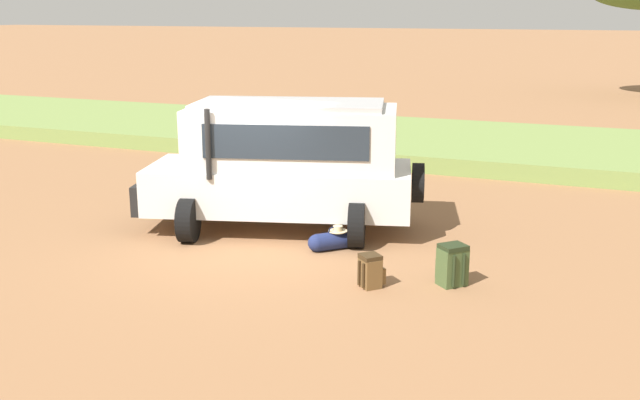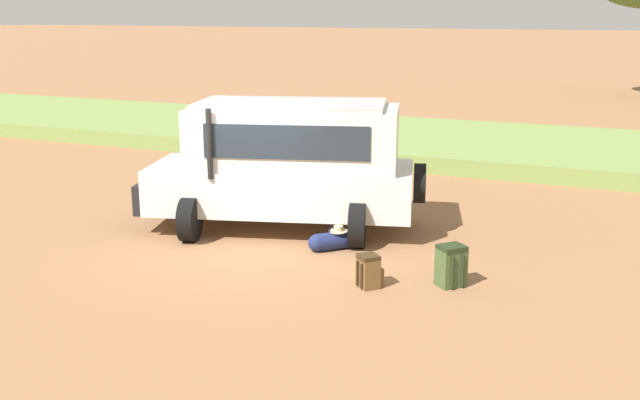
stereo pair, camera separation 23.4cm
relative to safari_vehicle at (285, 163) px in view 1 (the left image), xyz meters
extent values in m
plane|color=#936642|center=(-0.31, -1.02, -1.29)|extent=(320.00, 320.00, 0.00)
cube|color=olive|center=(-0.31, 9.38, -1.07)|extent=(120.00, 7.00, 0.44)
cube|color=silver|center=(-0.10, -0.03, -0.47)|extent=(5.24, 3.21, 0.84)
cube|color=silver|center=(0.14, 0.04, 0.50)|extent=(4.17, 2.79, 1.10)
cube|color=#232D38|center=(-1.33, -0.39, 0.45)|extent=(0.50, 1.51, 0.77)
cube|color=#232D38|center=(0.39, -0.83, 0.55)|extent=(2.83, 0.87, 0.60)
cube|color=#232D38|center=(-0.12, 0.91, 0.55)|extent=(2.83, 0.87, 0.60)
cube|color=#B7B7B7|center=(0.09, 0.03, 1.10)|extent=(3.77, 2.61, 0.10)
cube|color=black|center=(-2.57, -0.76, -0.64)|extent=(0.61, 1.59, 0.56)
cylinder|color=black|center=(-0.89, -1.27, 0.50)|extent=(0.10, 0.10, 1.25)
cylinder|color=black|center=(-1.29, -1.39, -0.89)|extent=(0.49, 0.85, 0.80)
cylinder|color=black|center=(-1.84, 0.47, -0.89)|extent=(0.49, 0.85, 0.80)
cylinder|color=black|center=(1.63, -0.53, -0.89)|extent=(0.49, 0.85, 0.80)
cylinder|color=black|center=(1.08, 1.33, -0.89)|extent=(0.49, 0.85, 0.80)
cylinder|color=black|center=(2.38, 0.70, -0.32)|extent=(0.42, 0.77, 0.74)
cube|color=brown|center=(2.48, -2.31, -1.07)|extent=(0.41, 0.40, 0.45)
cube|color=brown|center=(2.60, -2.18, -1.13)|extent=(0.22, 0.22, 0.25)
cube|color=#3A2A16|center=(2.48, -2.31, -0.81)|extent=(0.41, 0.40, 0.07)
cylinder|color=#3A2A16|center=(2.33, -2.38, -1.07)|extent=(0.04, 0.04, 0.38)
cylinder|color=#3A2A16|center=(2.43, -2.47, -1.07)|extent=(0.04, 0.04, 0.38)
cube|color=#42562D|center=(3.61, -1.75, -1.01)|extent=(0.50, 0.50, 0.58)
cube|color=#42562D|center=(3.47, -1.62, -1.08)|extent=(0.26, 0.27, 0.32)
cube|color=#242F19|center=(3.61, -1.75, -0.69)|extent=(0.50, 0.50, 0.07)
cylinder|color=#242F19|center=(3.68, -1.94, -1.01)|extent=(0.04, 0.04, 0.49)
cylinder|color=#242F19|center=(3.80, -1.81, -1.01)|extent=(0.04, 0.04, 0.49)
cylinder|color=navy|center=(1.29, -0.82, -1.14)|extent=(0.65, 0.66, 0.31)
sphere|color=navy|center=(1.50, -0.60, -1.14)|extent=(0.30, 0.30, 0.30)
sphere|color=navy|center=(1.08, -1.05, -1.14)|extent=(0.30, 0.30, 0.30)
torus|color=#121834|center=(1.29, -0.82, -0.96)|extent=(0.13, 0.14, 0.16)
cylinder|color=beige|center=(1.35, -0.75, -0.97)|extent=(0.34, 0.34, 0.02)
cylinder|color=beige|center=(1.35, -0.75, -0.92)|extent=(0.17, 0.17, 0.09)
camera|label=1|loc=(5.87, -12.45, 2.78)|focal=42.00mm
camera|label=2|loc=(6.08, -12.36, 2.78)|focal=42.00mm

